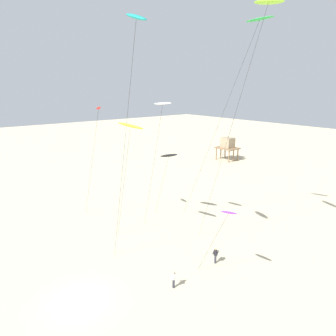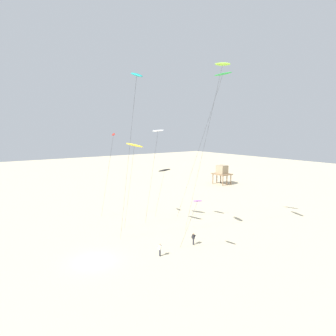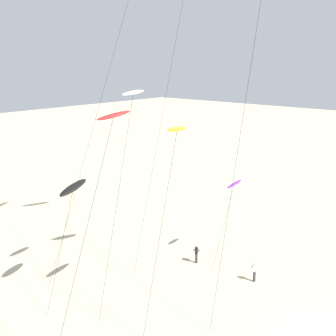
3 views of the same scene
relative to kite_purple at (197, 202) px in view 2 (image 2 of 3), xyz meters
The scene contains 12 objects.
ground_plane 14.58m from the kite_purple, 118.42° to the right, with size 260.00×260.00×0.00m, color beige.
kite_purple is the anchor object (origin of this frame).
kite_red 19.13m from the kite_purple, 169.53° to the right, with size 6.81×1.13×15.41m.
kite_yellow 13.17m from the kite_purple, 166.72° to the right, with size 5.21×2.03×14.10m.
kite_black 14.88m from the kite_purple, 161.34° to the left, with size 4.43×1.35×9.45m.
kite_teal 17.08m from the kite_purple, 137.12° to the right, with size 6.58×0.86×23.05m.
kite_lime 17.73m from the kite_purple, 102.46° to the left, with size 8.79×1.50×24.76m.
kite_white 13.97m from the kite_purple, behind, with size 5.19×1.02×15.95m.
kite_green 18.81m from the kite_purple, 117.89° to the left, with size 11.79×1.42×24.09m.
kite_flyer_nearest 7.03m from the kite_purple, 146.23° to the left, with size 0.66×0.64×1.67m.
kite_flyer_middle 7.70m from the kite_purple, 123.24° to the right, with size 0.72×0.73×1.67m.
stilt_house 49.34m from the kite_purple, 130.29° to the left, with size 5.03×4.10×5.62m.
Camera 2 is at (31.86, -11.55, 15.85)m, focal length 30.33 mm.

